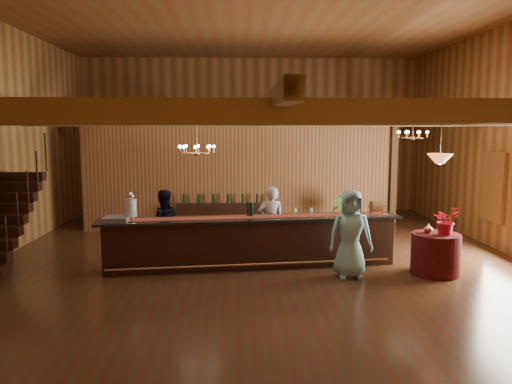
{
  "coord_description": "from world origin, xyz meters",
  "views": [
    {
      "loc": [
        -0.48,
        -11.16,
        3.0
      ],
      "look_at": [
        -0.03,
        0.69,
        1.49
      ],
      "focal_mm": 35.0,
      "sensor_mm": 36.0,
      "label": 1
    }
  ],
  "objects_px": {
    "chandelier_right": "(413,134)",
    "staff_second": "(163,224)",
    "backbar_shelf": "(228,218)",
    "pendant_lamp": "(440,158)",
    "bartender": "(271,223)",
    "chandelier_left": "(197,149)",
    "raffle_drum": "(377,207)",
    "floor_plant": "(338,213)",
    "round_table": "(435,254)",
    "tasting_bar": "(251,242)",
    "guest": "(351,234)",
    "beverage_dispenser": "(130,207)"
  },
  "relations": [
    {
      "from": "round_table",
      "to": "floor_plant",
      "type": "distance_m",
      "value": 4.19
    },
    {
      "from": "backbar_shelf",
      "to": "tasting_bar",
      "type": "bearing_deg",
      "value": -78.38
    },
    {
      "from": "chandelier_right",
      "to": "bartender",
      "type": "xyz_separation_m",
      "value": [
        -3.77,
        -1.48,
        -2.01
      ]
    },
    {
      "from": "round_table",
      "to": "pendant_lamp",
      "type": "bearing_deg",
      "value": 0.0
    },
    {
      "from": "chandelier_right",
      "to": "staff_second",
      "type": "xyz_separation_m",
      "value": [
        -6.26,
        -1.37,
        -2.05
      ]
    },
    {
      "from": "tasting_bar",
      "to": "backbar_shelf",
      "type": "relative_size",
      "value": 2.24
    },
    {
      "from": "staff_second",
      "to": "chandelier_left",
      "type": "bearing_deg",
      "value": 152.02
    },
    {
      "from": "raffle_drum",
      "to": "chandelier_right",
      "type": "bearing_deg",
      "value": 53.14
    },
    {
      "from": "backbar_shelf",
      "to": "guest",
      "type": "xyz_separation_m",
      "value": [
        2.55,
        -4.63,
        0.48
      ]
    },
    {
      "from": "tasting_bar",
      "to": "raffle_drum",
      "type": "height_order",
      "value": "raffle_drum"
    },
    {
      "from": "pendant_lamp",
      "to": "bartender",
      "type": "xyz_separation_m",
      "value": [
        -3.32,
        1.41,
        -1.56
      ]
    },
    {
      "from": "tasting_bar",
      "to": "round_table",
      "type": "bearing_deg",
      "value": -17.27
    },
    {
      "from": "beverage_dispenser",
      "to": "pendant_lamp",
      "type": "bearing_deg",
      "value": -4.56
    },
    {
      "from": "backbar_shelf",
      "to": "pendant_lamp",
      "type": "bearing_deg",
      "value": -42.91
    },
    {
      "from": "beverage_dispenser",
      "to": "guest",
      "type": "height_order",
      "value": "guest"
    },
    {
      "from": "chandelier_left",
      "to": "bartender",
      "type": "relative_size",
      "value": 0.48
    },
    {
      "from": "floor_plant",
      "to": "raffle_drum",
      "type": "bearing_deg",
      "value": -85.09
    },
    {
      "from": "staff_second",
      "to": "round_table",
      "type": "bearing_deg",
      "value": 152.45
    },
    {
      "from": "pendant_lamp",
      "to": "staff_second",
      "type": "relative_size",
      "value": 0.56
    },
    {
      "from": "backbar_shelf",
      "to": "floor_plant",
      "type": "bearing_deg",
      "value": -5.84
    },
    {
      "from": "tasting_bar",
      "to": "pendant_lamp",
      "type": "bearing_deg",
      "value": -17.27
    },
    {
      "from": "backbar_shelf",
      "to": "pendant_lamp",
      "type": "relative_size",
      "value": 3.28
    },
    {
      "from": "tasting_bar",
      "to": "bartender",
      "type": "xyz_separation_m",
      "value": [
        0.47,
        0.68,
        0.29
      ]
    },
    {
      "from": "raffle_drum",
      "to": "pendant_lamp",
      "type": "relative_size",
      "value": 0.38
    },
    {
      "from": "pendant_lamp",
      "to": "staff_second",
      "type": "distance_m",
      "value": 6.21
    },
    {
      "from": "chandelier_right",
      "to": "round_table",
      "type": "bearing_deg",
      "value": -98.89
    },
    {
      "from": "backbar_shelf",
      "to": "chandelier_right",
      "type": "bearing_deg",
      "value": -15.5
    },
    {
      "from": "raffle_drum",
      "to": "pendant_lamp",
      "type": "distance_m",
      "value": 1.79
    },
    {
      "from": "backbar_shelf",
      "to": "chandelier_right",
      "type": "distance_m",
      "value": 5.63
    },
    {
      "from": "round_table",
      "to": "pendant_lamp",
      "type": "distance_m",
      "value": 1.98
    },
    {
      "from": "pendant_lamp",
      "to": "backbar_shelf",
      "type": "bearing_deg",
      "value": 134.12
    },
    {
      "from": "chandelier_left",
      "to": "backbar_shelf",
      "type": "bearing_deg",
      "value": 78.79
    },
    {
      "from": "raffle_drum",
      "to": "round_table",
      "type": "relative_size",
      "value": 0.34
    },
    {
      "from": "guest",
      "to": "round_table",
      "type": "bearing_deg",
      "value": 4.34
    },
    {
      "from": "chandelier_left",
      "to": "chandelier_right",
      "type": "distance_m",
      "value": 5.68
    },
    {
      "from": "staff_second",
      "to": "floor_plant",
      "type": "bearing_deg",
      "value": -164.36
    },
    {
      "from": "tasting_bar",
      "to": "beverage_dispenser",
      "type": "relative_size",
      "value": 11.01
    },
    {
      "from": "pendant_lamp",
      "to": "raffle_drum",
      "type": "bearing_deg",
      "value": 134.25
    },
    {
      "from": "chandelier_left",
      "to": "staff_second",
      "type": "bearing_deg",
      "value": 164.92
    },
    {
      "from": "chandelier_right",
      "to": "chandelier_left",
      "type": "bearing_deg",
      "value": -163.73
    },
    {
      "from": "tasting_bar",
      "to": "guest",
      "type": "height_order",
      "value": "guest"
    },
    {
      "from": "beverage_dispenser",
      "to": "raffle_drum",
      "type": "xyz_separation_m",
      "value": [
        5.36,
        0.49,
        -0.11
      ]
    },
    {
      "from": "raffle_drum",
      "to": "tasting_bar",
      "type": "bearing_deg",
      "value": -174.71
    },
    {
      "from": "raffle_drum",
      "to": "pendant_lamp",
      "type": "bearing_deg",
      "value": -45.75
    },
    {
      "from": "tasting_bar",
      "to": "beverage_dispenser",
      "type": "height_order",
      "value": "beverage_dispenser"
    },
    {
      "from": "round_table",
      "to": "guest",
      "type": "xyz_separation_m",
      "value": [
        -1.81,
        -0.14,
        0.47
      ]
    },
    {
      "from": "backbar_shelf",
      "to": "round_table",
      "type": "distance_m",
      "value": 6.26
    },
    {
      "from": "staff_second",
      "to": "pendant_lamp",
      "type": "bearing_deg",
      "value": 152.45
    },
    {
      "from": "round_table",
      "to": "backbar_shelf",
      "type": "bearing_deg",
      "value": 134.12
    },
    {
      "from": "pendant_lamp",
      "to": "floor_plant",
      "type": "xyz_separation_m",
      "value": [
        -1.23,
        4.01,
        -1.78
      ]
    }
  ]
}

